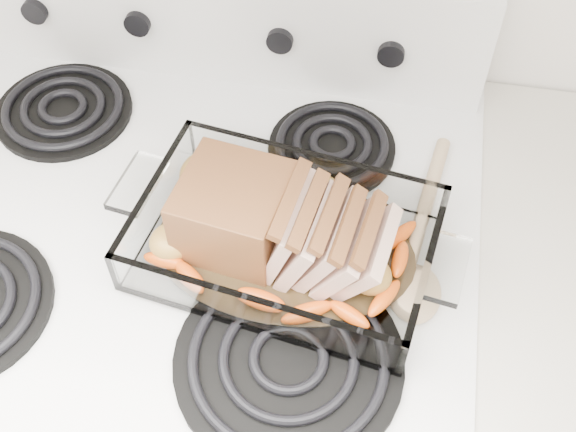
# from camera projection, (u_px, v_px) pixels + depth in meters

# --- Properties ---
(electric_range) EXTENTS (0.78, 0.70, 1.12)m
(electric_range) POSITION_uv_depth(u_px,v_px,m) (198.00, 378.00, 1.26)
(electric_range) COLOR white
(electric_range) RESTS_ON ground
(baking_dish) EXTENTS (0.34, 0.22, 0.07)m
(baking_dish) POSITION_uv_depth(u_px,v_px,m) (285.00, 245.00, 0.84)
(baking_dish) COLOR white
(baking_dish) RESTS_ON electric_range
(pork_roast) EXTENTS (0.24, 0.12, 0.10)m
(pork_roast) POSITION_uv_depth(u_px,v_px,m) (264.00, 224.00, 0.82)
(pork_roast) COLOR brown
(pork_roast) RESTS_ON baking_dish
(roast_vegetables) EXTENTS (0.35, 0.19, 0.04)m
(roast_vegetables) POSITION_uv_depth(u_px,v_px,m) (287.00, 216.00, 0.86)
(roast_vegetables) COLOR #DF4900
(roast_vegetables) RESTS_ON baking_dish
(wooden_spoon) EXTENTS (0.06, 0.28, 0.02)m
(wooden_spoon) POSITION_uv_depth(u_px,v_px,m) (419.00, 253.00, 0.86)
(wooden_spoon) COLOR tan
(wooden_spoon) RESTS_ON electric_range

